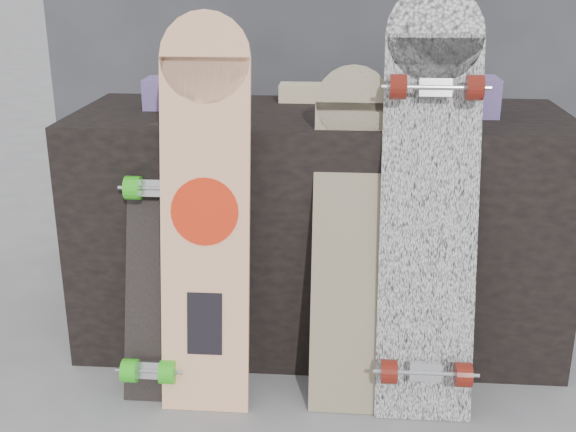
# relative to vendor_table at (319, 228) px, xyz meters

# --- Properties ---
(ground) EXTENTS (60.00, 60.00, 0.00)m
(ground) POSITION_rel_vendor_table_xyz_m (0.00, -0.50, -0.40)
(ground) COLOR slate
(ground) RESTS_ON ground
(vendor_table) EXTENTS (1.60, 0.60, 0.80)m
(vendor_table) POSITION_rel_vendor_table_xyz_m (0.00, 0.00, 0.00)
(vendor_table) COLOR black
(vendor_table) RESTS_ON ground
(booth) EXTENTS (2.40, 0.22, 2.20)m
(booth) POSITION_rel_vendor_table_xyz_m (0.00, 0.85, 0.70)
(booth) COLOR #343439
(booth) RESTS_ON ground
(merch_box_purple) EXTENTS (0.18, 0.12, 0.10)m
(merch_box_purple) POSITION_rel_vendor_table_xyz_m (-0.49, 0.03, 0.45)
(merch_box_purple) COLOR #3D3D7C
(merch_box_purple) RESTS_ON vendor_table
(merch_box_small) EXTENTS (0.14, 0.14, 0.12)m
(merch_box_small) POSITION_rel_vendor_table_xyz_m (0.49, -0.02, 0.46)
(merch_box_small) COLOR #3D3D7C
(merch_box_small) RESTS_ON vendor_table
(merch_box_flat) EXTENTS (0.22, 0.10, 0.06)m
(merch_box_flat) POSITION_rel_vendor_table_xyz_m (-0.04, 0.20, 0.43)
(merch_box_flat) COLOR #D1B78C
(merch_box_flat) RESTS_ON vendor_table
(longboard_geisha) EXTENTS (0.26, 0.24, 1.14)m
(longboard_geisha) POSITION_rel_vendor_table_xyz_m (-0.31, -0.39, 0.20)
(longboard_geisha) COLOR beige
(longboard_geisha) RESTS_ON ground
(longboard_celtic) EXTENTS (0.22, 0.30, 0.98)m
(longboard_celtic) POSITION_rel_vendor_table_xyz_m (0.10, -0.34, 0.12)
(longboard_celtic) COLOR beige
(longboard_celtic) RESTS_ON ground
(longboard_cascadia) EXTENTS (0.28, 0.39, 1.21)m
(longboard_cascadia) POSITION_rel_vendor_table_xyz_m (0.33, -0.35, 0.23)
(longboard_cascadia) COLOR white
(longboard_cascadia) RESTS_ON ground
(skateboard_dark) EXTENTS (0.18, 0.32, 0.81)m
(skateboard_dark) POSITION_rel_vendor_table_xyz_m (-0.48, -0.37, 0.01)
(skateboard_dark) COLOR black
(skateboard_dark) RESTS_ON ground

